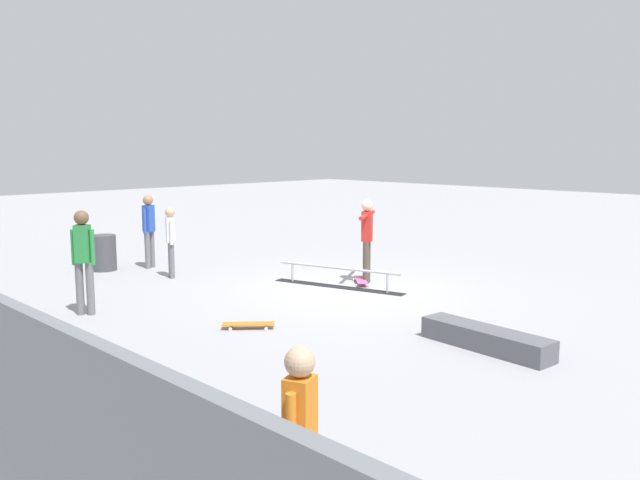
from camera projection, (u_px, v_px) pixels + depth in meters
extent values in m
plane|color=#9E9EA3|center=(348.00, 290.00, 12.83)|extent=(60.00, 60.00, 0.00)
cube|color=black|center=(338.00, 287.00, 13.04)|extent=(2.80, 0.98, 0.01)
cylinder|color=#B7B7BC|center=(387.00, 283.00, 12.49)|extent=(0.04, 0.04, 0.39)
cylinder|color=#B7B7BC|center=(292.00, 272.00, 13.54)|extent=(0.04, 0.04, 0.39)
cylinder|color=#B7B7BC|center=(338.00, 268.00, 12.99)|extent=(2.59, 0.76, 0.05)
cube|color=#595960|center=(486.00, 339.00, 9.05)|extent=(1.98, 0.60, 0.30)
cylinder|color=brown|center=(367.00, 261.00, 13.49)|extent=(0.17, 0.17, 0.86)
cylinder|color=brown|center=(366.00, 263.00, 13.32)|extent=(0.17, 0.17, 0.86)
cube|color=red|center=(367.00, 226.00, 13.30)|extent=(0.28, 0.29, 0.61)
sphere|color=beige|center=(367.00, 206.00, 13.24)|extent=(0.23, 0.23, 0.23)
cylinder|color=red|center=(371.00, 213.00, 13.65)|extent=(0.36, 0.54, 0.08)
cylinder|color=red|center=(363.00, 217.00, 12.89)|extent=(0.36, 0.54, 0.08)
cube|color=#E05993|center=(361.00, 280.00, 13.36)|extent=(0.73, 0.68, 0.02)
cylinder|color=white|center=(368.00, 285.00, 13.10)|extent=(0.06, 0.06, 0.05)
cylinder|color=white|center=(357.00, 285.00, 13.09)|extent=(0.06, 0.06, 0.05)
cylinder|color=white|center=(365.00, 280.00, 13.64)|extent=(0.06, 0.06, 0.05)
cylinder|color=white|center=(354.00, 280.00, 13.63)|extent=(0.06, 0.06, 0.05)
cube|color=orange|center=(300.00, 416.00, 4.32)|extent=(0.23, 0.25, 0.54)
sphere|color=tan|center=(300.00, 362.00, 4.27)|extent=(0.21, 0.21, 0.21)
cylinder|color=orange|center=(291.00, 431.00, 4.21)|extent=(0.09, 0.09, 0.51)
cylinder|color=orange|center=(309.00, 416.00, 4.45)|extent=(0.09, 0.09, 0.51)
cylinder|color=slate|center=(152.00, 249.00, 15.12)|extent=(0.16, 0.16, 0.85)
cylinder|color=slate|center=(148.00, 250.00, 14.97)|extent=(0.16, 0.16, 0.85)
cube|color=#2D51B7|center=(149.00, 218.00, 14.94)|extent=(0.27, 0.28, 0.60)
sphere|color=#A87A56|center=(148.00, 200.00, 14.88)|extent=(0.23, 0.23, 0.23)
cylinder|color=#2D51B7|center=(153.00, 220.00, 15.09)|extent=(0.10, 0.10, 0.57)
cylinder|color=#2D51B7|center=(145.00, 221.00, 14.81)|extent=(0.10, 0.10, 0.57)
cylinder|color=slate|center=(80.00, 289.00, 10.88)|extent=(0.18, 0.18, 0.88)
cylinder|color=slate|center=(90.00, 289.00, 10.87)|extent=(0.18, 0.18, 0.88)
cube|color=#2D8C42|center=(83.00, 244.00, 10.77)|extent=(0.31, 0.31, 0.62)
sphere|color=brown|center=(81.00, 218.00, 10.70)|extent=(0.24, 0.24, 0.24)
cylinder|color=#2D8C42|center=(74.00, 247.00, 10.78)|extent=(0.11, 0.11, 0.59)
cylinder|color=#2D8C42|center=(92.00, 247.00, 10.77)|extent=(0.11, 0.11, 0.59)
cylinder|color=slate|center=(171.00, 259.00, 14.00)|extent=(0.15, 0.15, 0.76)
cylinder|color=slate|center=(172.00, 261.00, 13.86)|extent=(0.15, 0.15, 0.76)
cube|color=white|center=(170.00, 230.00, 13.84)|extent=(0.25, 0.24, 0.54)
sphere|color=tan|center=(170.00, 212.00, 13.78)|extent=(0.21, 0.21, 0.21)
cylinder|color=white|center=(170.00, 231.00, 13.97)|extent=(0.09, 0.09, 0.51)
cylinder|color=white|center=(171.00, 233.00, 13.72)|extent=(0.09, 0.09, 0.51)
cube|color=orange|center=(248.00, 324.00, 10.08)|extent=(0.68, 0.73, 0.02)
cylinder|color=white|center=(230.00, 329.00, 9.96)|extent=(0.06, 0.06, 0.05)
cylinder|color=white|center=(231.00, 325.00, 10.18)|extent=(0.06, 0.06, 0.05)
cylinder|color=white|center=(266.00, 329.00, 9.99)|extent=(0.06, 0.06, 0.05)
cylinder|color=white|center=(266.00, 325.00, 10.22)|extent=(0.06, 0.06, 0.05)
cylinder|color=#47474C|center=(103.00, 253.00, 14.75)|extent=(0.56, 0.56, 0.80)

